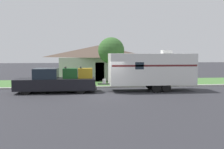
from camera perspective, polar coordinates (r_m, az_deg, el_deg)
The scene contains 8 objects.
ground_plane at distance 19.15m, azimuth -0.79°, elevation -4.58°, with size 120.00×120.00×0.00m, color #2D2D33.
curb_strip at distance 22.83m, azimuth -1.71°, elevation -2.85°, with size 80.00×0.30×0.14m.
lawn_strip at distance 26.45m, azimuth -2.37°, elevation -1.89°, with size 80.00×7.00×0.03m.
house_across_street at distance 31.13m, azimuth -3.18°, elevation 3.04°, with size 9.74×6.96×4.09m.
pickup_truck at distance 20.55m, azimuth -12.64°, elevation -1.51°, with size 6.42×2.07×2.05m.
travel_trailer at distance 21.11m, azimuth 9.01°, elevation 1.27°, with size 8.03×2.31×3.40m.
mailbox at distance 23.34m, azimuth -5.71°, elevation -0.47°, with size 0.48×0.20×1.26m.
tree_in_yard at distance 25.59m, azimuth -0.19°, elevation 5.48°, with size 2.69×2.69×4.76m.
Camera 1 is at (-1.86, -18.79, 3.20)m, focal length 40.00 mm.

